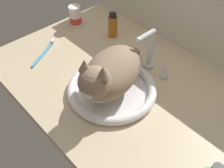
{
  "coord_description": "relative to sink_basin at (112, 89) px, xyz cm",
  "views": [
    {
      "loc": [
        42.77,
        -51.28,
        72.76
      ],
      "look_at": [
        -5.83,
        -6.43,
        7.0
      ],
      "focal_mm": 42.04,
      "sensor_mm": 36.0,
      "label": 1
    }
  ],
  "objects": [
    {
      "name": "countertop",
      "position": [
        5.83,
        6.43,
        -2.93
      ],
      "size": [
        118.33,
        68.08,
        3.0
      ],
      "primitive_type": "cube",
      "color": "#CCB793",
      "rests_on": "ground"
    },
    {
      "name": "backsplash_wall",
      "position": [
        5.83,
        41.66,
        13.73
      ],
      "size": [
        118.33,
        2.4,
        36.33
      ],
      "primitive_type": "cube",
      "color": "silver",
      "rests_on": "ground"
    },
    {
      "name": "sink_basin",
      "position": [
        0.0,
        0.0,
        0.0
      ],
      "size": [
        32.54,
        32.54,
        3.18
      ],
      "color": "white",
      "rests_on": "countertop"
    },
    {
      "name": "faucet",
      "position": [
        0.0,
        19.25,
        5.67
      ],
      "size": [
        19.04,
        10.72,
        18.11
      ],
      "color": "silver",
      "rests_on": "countertop"
    },
    {
      "name": "cat",
      "position": [
        0.7,
        -2.1,
        9.05
      ],
      "size": [
        24.73,
        36.22,
        18.56
      ],
      "color": "#8C755B",
      "rests_on": "sink_basin"
    },
    {
      "name": "pill_bottle",
      "position": [
        -44.34,
        17.31,
        3.33
      ],
      "size": [
        5.78,
        5.78,
        10.26
      ],
      "color": "white",
      "rests_on": "countertop"
    },
    {
      "name": "amber_bottle",
      "position": [
        -26.08,
        24.52,
        4.03
      ],
      "size": [
        4.26,
        4.26,
        11.63
      ],
      "color": "#B2661E",
      "rests_on": "countertop"
    },
    {
      "name": "toothbrush",
      "position": [
        -36.4,
        -5.71,
        -0.82
      ],
      "size": [
        10.22,
        17.48,
        1.7
      ],
      "color": "#338CD1",
      "rests_on": "countertop"
    }
  ]
}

